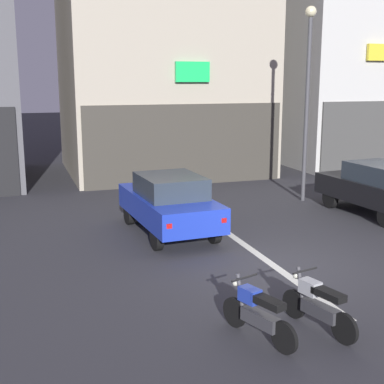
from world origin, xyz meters
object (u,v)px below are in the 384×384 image
(street_lamp, at_px, (308,85))
(motorcycle_silver_row_left_mid, at_px, (318,304))
(car_blue_crossing_near, at_px, (169,202))
(motorcycle_blue_row_leftmost, at_px, (258,313))
(car_black_parked_kerbside, at_px, (379,187))

(street_lamp, xyz_separation_m, motorcycle_silver_row_left_mid, (-4.76, -8.77, -3.51))
(car_blue_crossing_near, height_order, motorcycle_silver_row_left_mid, car_blue_crossing_near)
(motorcycle_blue_row_leftmost, bearing_deg, car_black_parked_kerbside, 41.48)
(car_blue_crossing_near, xyz_separation_m, motorcycle_blue_row_leftmost, (-0.31, -6.30, -0.43))
(motorcycle_blue_row_leftmost, bearing_deg, street_lamp, 56.20)
(car_blue_crossing_near, height_order, motorcycle_blue_row_leftmost, car_blue_crossing_near)
(motorcycle_silver_row_left_mid, bearing_deg, street_lamp, 61.51)
(car_black_parked_kerbside, height_order, motorcycle_blue_row_leftmost, car_black_parked_kerbside)
(car_blue_crossing_near, distance_m, street_lamp, 6.81)
(motorcycle_silver_row_left_mid, bearing_deg, car_black_parked_kerbside, 46.44)
(street_lamp, bearing_deg, car_blue_crossing_near, -156.10)
(motorcycle_blue_row_leftmost, relative_size, motorcycle_silver_row_left_mid, 0.98)
(car_black_parked_kerbside, relative_size, street_lamp, 0.65)
(car_black_parked_kerbside, distance_m, motorcycle_blue_row_leftmost, 9.39)
(car_blue_crossing_near, bearing_deg, motorcycle_silver_row_left_mid, -82.94)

